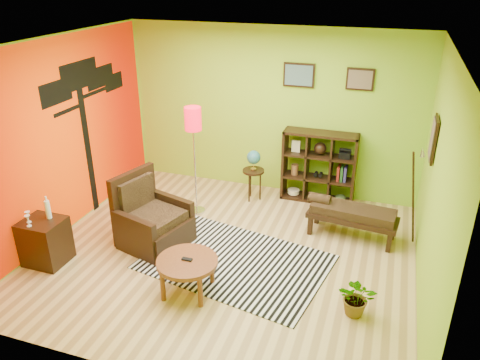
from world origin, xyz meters
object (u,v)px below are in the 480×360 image
(globe_table, at_px, (254,163))
(potted_plant, at_px, (357,301))
(armchair, at_px, (151,223))
(side_cabinet, at_px, (45,241))
(coffee_table, at_px, (187,264))
(cube_shelf, at_px, (320,167))
(floor_lamp, at_px, (193,129))
(bench, at_px, (350,213))

(globe_table, distance_m, potted_plant, 3.13)
(armchair, height_order, potted_plant, armchair)
(side_cabinet, distance_m, globe_table, 3.37)
(coffee_table, relative_size, cube_shelf, 0.61)
(coffee_table, relative_size, globe_table, 0.84)
(armchair, height_order, globe_table, armchair)
(coffee_table, height_order, side_cabinet, side_cabinet)
(coffee_table, xyz_separation_m, cube_shelf, (1.06, 2.95, 0.21))
(coffee_table, xyz_separation_m, globe_table, (0.02, 2.63, 0.28))
(floor_lamp, height_order, potted_plant, floor_lamp)
(bench, bearing_deg, armchair, -158.23)
(coffee_table, relative_size, floor_lamp, 0.42)
(side_cabinet, height_order, potted_plant, side_cabinet)
(globe_table, xyz_separation_m, potted_plant, (1.96, -2.40, -0.49))
(side_cabinet, xyz_separation_m, globe_table, (2.07, 2.64, 0.35))
(coffee_table, distance_m, globe_table, 2.64)
(globe_table, relative_size, potted_plant, 1.89)
(floor_lamp, xyz_separation_m, potted_plant, (2.69, -1.69, -1.23))
(globe_table, height_order, potted_plant, globe_table)
(armchair, distance_m, side_cabinet, 1.41)
(floor_lamp, bearing_deg, side_cabinet, -124.68)
(potted_plant, bearing_deg, globe_table, 129.23)
(coffee_table, bearing_deg, globe_table, 89.54)
(side_cabinet, distance_m, potted_plant, 4.04)
(coffee_table, xyz_separation_m, potted_plant, (1.98, 0.23, -0.21))
(cube_shelf, distance_m, bench, 1.23)
(coffee_table, height_order, globe_table, globe_table)
(side_cabinet, relative_size, floor_lamp, 0.54)
(coffee_table, relative_size, potted_plant, 1.58)
(potted_plant, bearing_deg, side_cabinet, -176.60)
(cube_shelf, bearing_deg, armchair, -133.97)
(side_cabinet, xyz_separation_m, potted_plant, (4.03, 0.24, -0.13))
(armchair, bearing_deg, potted_plant, -12.25)
(side_cabinet, height_order, globe_table, side_cabinet)
(coffee_table, bearing_deg, cube_shelf, 70.19)
(coffee_table, bearing_deg, bench, 48.54)
(floor_lamp, bearing_deg, coffee_table, -69.52)
(armchair, bearing_deg, globe_table, 61.10)
(side_cabinet, distance_m, bench, 4.22)
(armchair, relative_size, floor_lamp, 0.60)
(armchair, height_order, bench, armchair)
(armchair, relative_size, side_cabinet, 1.11)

